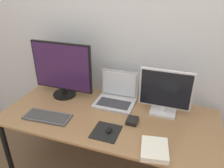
{
  "coord_description": "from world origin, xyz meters",
  "views": [
    {
      "loc": [
        0.49,
        -0.95,
        1.69
      ],
      "look_at": [
        -0.0,
        0.46,
        0.94
      ],
      "focal_mm": 35.0,
      "sensor_mm": 36.0,
      "label": 1
    }
  ],
  "objects_px": {
    "power_brick": "(132,121)",
    "book": "(155,149)",
    "monitor_left": "(62,70)",
    "laptop": "(116,95)",
    "keyboard": "(47,117)",
    "monitor_right": "(165,93)",
    "mouse": "(109,130)"
  },
  "relations": [
    {
      "from": "book",
      "to": "power_brick",
      "type": "relative_size",
      "value": 2.35
    },
    {
      "from": "monitor_left",
      "to": "mouse",
      "type": "relative_size",
      "value": 9.32
    },
    {
      "from": "monitor_right",
      "to": "keyboard",
      "type": "height_order",
      "value": "monitor_right"
    },
    {
      "from": "monitor_right",
      "to": "power_brick",
      "type": "xyz_separation_m",
      "value": [
        -0.2,
        -0.2,
        -0.17
      ]
    },
    {
      "from": "monitor_left",
      "to": "mouse",
      "type": "distance_m",
      "value": 0.71
    },
    {
      "from": "monitor_right",
      "to": "book",
      "type": "bearing_deg",
      "value": -89.09
    },
    {
      "from": "monitor_right",
      "to": "laptop",
      "type": "height_order",
      "value": "monitor_right"
    },
    {
      "from": "monitor_right",
      "to": "book",
      "type": "distance_m",
      "value": 0.48
    },
    {
      "from": "monitor_left",
      "to": "monitor_right",
      "type": "xyz_separation_m",
      "value": [
        0.88,
        0.0,
        -0.06
      ]
    },
    {
      "from": "power_brick",
      "to": "monitor_right",
      "type": "bearing_deg",
      "value": 45.72
    },
    {
      "from": "monitor_left",
      "to": "monitor_right",
      "type": "distance_m",
      "value": 0.88
    },
    {
      "from": "mouse",
      "to": "power_brick",
      "type": "bearing_deg",
      "value": 52.91
    },
    {
      "from": "monitor_right",
      "to": "power_brick",
      "type": "distance_m",
      "value": 0.33
    },
    {
      "from": "keyboard",
      "to": "power_brick",
      "type": "relative_size",
      "value": 3.8
    },
    {
      "from": "keyboard",
      "to": "power_brick",
      "type": "xyz_separation_m",
      "value": [
        0.63,
        0.15,
        0.01
      ]
    },
    {
      "from": "laptop",
      "to": "power_brick",
      "type": "xyz_separation_m",
      "value": [
        0.21,
        -0.25,
        -0.05
      ]
    },
    {
      "from": "laptop",
      "to": "book",
      "type": "height_order",
      "value": "laptop"
    },
    {
      "from": "book",
      "to": "monitor_right",
      "type": "bearing_deg",
      "value": 90.91
    },
    {
      "from": "monitor_left",
      "to": "laptop",
      "type": "bearing_deg",
      "value": 5.83
    },
    {
      "from": "monitor_right",
      "to": "laptop",
      "type": "distance_m",
      "value": 0.42
    },
    {
      "from": "monitor_right",
      "to": "power_brick",
      "type": "relative_size",
      "value": 4.08
    },
    {
      "from": "monitor_left",
      "to": "keyboard",
      "type": "bearing_deg",
      "value": -80.93
    },
    {
      "from": "monitor_right",
      "to": "keyboard",
      "type": "distance_m",
      "value": 0.91
    },
    {
      "from": "monitor_right",
      "to": "book",
      "type": "height_order",
      "value": "monitor_right"
    },
    {
      "from": "monitor_left",
      "to": "keyboard",
      "type": "xyz_separation_m",
      "value": [
        0.06,
        -0.36,
        -0.24
      ]
    },
    {
      "from": "monitor_right",
      "to": "laptop",
      "type": "relative_size",
      "value": 1.2
    },
    {
      "from": "keyboard",
      "to": "mouse",
      "type": "xyz_separation_m",
      "value": [
        0.5,
        -0.01,
        0.01
      ]
    },
    {
      "from": "power_brick",
      "to": "book",
      "type": "bearing_deg",
      "value": -50.04
    },
    {
      "from": "monitor_left",
      "to": "power_brick",
      "type": "xyz_separation_m",
      "value": [
        0.68,
        -0.2,
        -0.23
      ]
    },
    {
      "from": "monitor_left",
      "to": "mouse",
      "type": "xyz_separation_m",
      "value": [
        0.56,
        -0.37,
        -0.23
      ]
    },
    {
      "from": "monitor_left",
      "to": "book",
      "type": "xyz_separation_m",
      "value": [
        0.89,
        -0.45,
        -0.23
      ]
    },
    {
      "from": "book",
      "to": "power_brick",
      "type": "distance_m",
      "value": 0.32
    }
  ]
}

